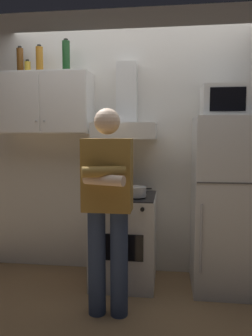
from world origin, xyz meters
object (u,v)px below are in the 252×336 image
at_px(upper_cabinet, 47,104).
at_px(range_hood, 126,118).
at_px(person_standing, 107,204).
at_px(bottle_spice_jar, 28,67).
at_px(bottle_wine_green, 66,56).
at_px(stove_oven, 124,239).
at_px(refrigerator, 226,204).
at_px(microwave, 229,101).
at_px(bottle_liquor_amber, 40,60).
at_px(bottle_beer_brown, 20,61).
at_px(cooking_pot, 136,192).

distance_m(upper_cabinet, range_hood, 0.81).
height_order(person_standing, bottle_spice_jar, bottle_spice_jar).
relative_size(range_hood, bottle_wine_green, 2.36).
height_order(stove_oven, refrigerator, refrigerator).
bearing_deg(bottle_wine_green, microwave, -3.78).
height_order(stove_oven, bottle_spice_jar, bottle_spice_jar).
bearing_deg(stove_oven, bottle_spice_jar, 173.21).
bearing_deg(bottle_liquor_amber, microwave, -3.62).
height_order(stove_oven, bottle_beer_brown, bottle_beer_brown).
relative_size(person_standing, cooking_pot, 5.85).
relative_size(bottle_spice_jar, bottle_wine_green, 0.41).
height_order(microwave, bottle_beer_brown, bottle_beer_brown).
bearing_deg(range_hood, bottle_liquor_amber, 179.52).
bearing_deg(bottle_liquor_amber, upper_cabinet, -7.39).
distance_m(range_hood, bottle_beer_brown, 1.23).
height_order(bottle_beer_brown, bottle_spice_jar, bottle_beer_brown).
relative_size(stove_oven, bottle_wine_green, 2.75).
distance_m(upper_cabinet, bottle_beer_brown, 0.52).
height_order(range_hood, bottle_beer_brown, bottle_beer_brown).
distance_m(upper_cabinet, stove_oven, 1.55).
bearing_deg(upper_cabinet, bottle_beer_brown, 171.25).
xyz_separation_m(upper_cabinet, stove_oven, (0.80, -0.13, -1.32)).
distance_m(person_standing, bottle_spice_jar, 1.69).
height_order(refrigerator, person_standing, person_standing).
height_order(upper_cabinet, stove_oven, upper_cabinet).
xyz_separation_m(refrigerator, bottle_spice_jar, (-1.93, 0.12, 1.31)).
relative_size(microwave, bottle_wine_green, 1.51).
bearing_deg(range_hood, person_standing, -93.91).
relative_size(cooking_pot, bottle_beer_brown, 1.02).
xyz_separation_m(microwave, bottle_wine_green, (-1.54, 0.10, 0.46)).
bearing_deg(stove_oven, microwave, 1.15).
distance_m(cooking_pot, bottle_liquor_amber, 1.63).
distance_m(refrigerator, bottle_beer_brown, 2.46).
bearing_deg(upper_cabinet, bottle_wine_green, -1.27).
distance_m(range_hood, person_standing, 1.01).
distance_m(stove_oven, range_hood, 1.17).
relative_size(refrigerator, bottle_wine_green, 5.04).
relative_size(cooking_pot, bottle_spice_jar, 2.13).
relative_size(upper_cabinet, range_hood, 1.20).
xyz_separation_m(bottle_spice_jar, bottle_wine_green, (0.40, 0.00, 0.09)).
bearing_deg(bottle_spice_jar, refrigerator, -3.45).
bearing_deg(refrigerator, person_standing, -148.77).
distance_m(cooking_pot, bottle_beer_brown, 1.77).
xyz_separation_m(bottle_liquor_amber, bottle_beer_brown, (-0.22, 0.04, 0.00)).
height_order(person_standing, bottle_wine_green, bottle_wine_green).
distance_m(stove_oven, cooking_pot, 0.52).
xyz_separation_m(bottle_liquor_amber, bottle_spice_jar, (-0.12, -0.02, -0.07)).
height_order(stove_oven, range_hood, range_hood).
relative_size(upper_cabinet, bottle_liquor_amber, 3.28).
distance_m(range_hood, bottle_wine_green, 0.84).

